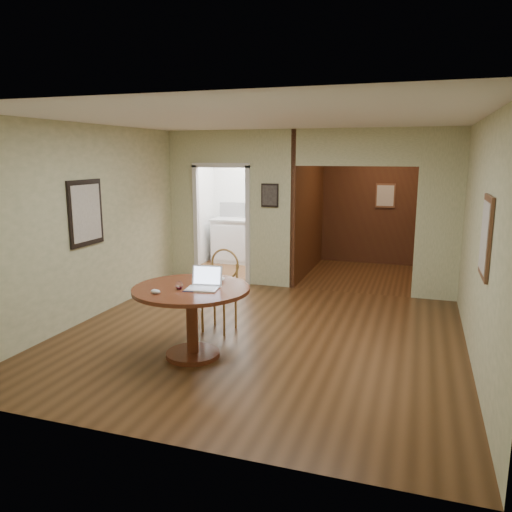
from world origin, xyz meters
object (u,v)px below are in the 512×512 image
(dining_table, at_px, (192,305))
(chair, at_px, (221,285))
(open_laptop, at_px, (205,283))
(closed_laptop, at_px, (210,280))

(dining_table, height_order, chair, chair)
(dining_table, xyz_separation_m, chair, (-0.04, 0.98, -0.02))
(open_laptop, xyz_separation_m, closed_laptop, (-0.07, 0.30, -0.05))
(open_laptop, bearing_deg, chair, 92.90)
(closed_laptop, bearing_deg, open_laptop, -86.87)
(dining_table, height_order, closed_laptop, closed_laptop)
(closed_laptop, bearing_deg, chair, 91.36)
(open_laptop, bearing_deg, dining_table, 175.38)
(open_laptop, relative_size, closed_laptop, 1.16)
(dining_table, relative_size, open_laptop, 3.51)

